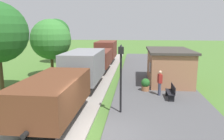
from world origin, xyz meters
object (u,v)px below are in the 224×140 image
(freight_train, at_px, (93,62))
(lamp_post_near, at_px, (121,66))
(tree_field_left, at_px, (56,32))
(station_hut, at_px, (168,66))
(potted_planter, at_px, (145,84))
(bench_near_hut, at_px, (171,92))
(tree_trackside_far, at_px, (51,39))
(person_waiting, at_px, (160,82))

(freight_train, xyz_separation_m, lamp_post_near, (3.23, -9.07, 1.25))
(tree_field_left, bearing_deg, station_hut, -37.43)
(potted_planter, distance_m, lamp_post_near, 5.02)
(freight_train, relative_size, tree_field_left, 4.32)
(bench_near_hut, relative_size, tree_trackside_far, 0.27)
(bench_near_hut, relative_size, person_waiting, 0.88)
(station_hut, height_order, potted_planter, station_hut)
(station_hut, xyz_separation_m, bench_near_hut, (-0.46, -4.52, -0.93))
(bench_near_hut, distance_m, lamp_post_near, 4.58)
(freight_train, distance_m, lamp_post_near, 9.71)
(freight_train, bearing_deg, tree_trackside_far, -176.69)
(freight_train, distance_m, person_waiting, 8.08)
(person_waiting, bearing_deg, potted_planter, -59.00)
(lamp_post_near, xyz_separation_m, tree_trackside_far, (-7.27, 8.84, 0.90))
(station_hut, xyz_separation_m, lamp_post_near, (-3.57, -7.18, 1.15))
(freight_train, distance_m, tree_field_left, 11.09)
(bench_near_hut, distance_m, tree_trackside_far, 12.44)
(lamp_post_near, height_order, tree_field_left, tree_field_left)
(station_hut, distance_m, tree_field_left, 17.18)
(lamp_post_near, height_order, tree_trackside_far, tree_trackside_far)
(potted_planter, distance_m, tree_trackside_far, 10.34)
(tree_trackside_far, bearing_deg, freight_train, 3.31)
(freight_train, bearing_deg, potted_planter, -45.03)
(lamp_post_near, xyz_separation_m, tree_field_left, (-9.93, 17.51, 1.39))
(station_hut, bearing_deg, person_waiting, -106.40)
(person_waiting, bearing_deg, tree_field_left, -60.69)
(tree_trackside_far, bearing_deg, tree_field_left, 107.06)
(station_hut, relative_size, tree_field_left, 0.96)
(potted_planter, bearing_deg, lamp_post_near, -109.69)
(station_hut, distance_m, person_waiting, 4.04)
(station_hut, height_order, tree_field_left, tree_field_left)
(tree_field_left, bearing_deg, freight_train, -51.56)
(station_hut, bearing_deg, tree_trackside_far, 171.29)
(tree_trackside_far, height_order, tree_field_left, tree_field_left)
(person_waiting, distance_m, lamp_post_near, 4.43)
(bench_near_hut, xyz_separation_m, tree_trackside_far, (-10.37, 6.18, 2.98))
(bench_near_hut, bearing_deg, station_hut, 84.15)
(tree_field_left, bearing_deg, person_waiting, -48.91)
(person_waiting, relative_size, tree_trackside_far, 0.30)
(freight_train, relative_size, station_hut, 4.48)
(bench_near_hut, relative_size, tree_field_left, 0.25)
(potted_planter, bearing_deg, tree_field_left, 130.96)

